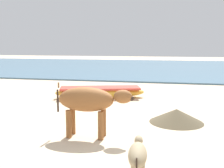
# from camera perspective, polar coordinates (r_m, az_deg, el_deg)

# --- Properties ---
(ground) EXTENTS (80.00, 80.00, 0.00)m
(ground) POSITION_cam_1_polar(r_m,az_deg,el_deg) (6.49, 1.39, -9.49)
(ground) COLOR beige
(sea_water) EXTENTS (60.00, 20.00, 0.08)m
(sea_water) POSITION_cam_1_polar(r_m,az_deg,el_deg) (24.08, 9.61, 3.57)
(sea_water) COLOR slate
(sea_water) RESTS_ON ground
(fishing_boat_2) EXTENTS (3.44, 1.78, 0.61)m
(fishing_boat_2) POSITION_cam_1_polar(r_m,az_deg,el_deg) (10.12, -2.53, -1.69)
(fishing_boat_2) COLOR gold
(fishing_boat_2) RESTS_ON ground
(cow_adult_brown) EXTENTS (1.69, 0.52, 1.09)m
(cow_adult_brown) POSITION_cam_1_polar(r_m,az_deg,el_deg) (5.78, -4.96, -3.69)
(cow_adult_brown) COLOR brown
(cow_adult_brown) RESTS_ON ground
(calf_far_dun) EXTENTS (0.32, 0.93, 0.60)m
(calf_far_dun) POSITION_cam_1_polar(r_m,az_deg,el_deg) (3.95, 5.45, -14.82)
(calf_far_dun) COLOR tan
(calf_far_dun) RESTS_ON ground
(debris_pile_0) EXTENTS (1.96, 1.96, 0.35)m
(debris_pile_0) POSITION_cam_1_polar(r_m,az_deg,el_deg) (7.16, 13.47, -6.53)
(debris_pile_0) COLOR brown
(debris_pile_0) RESTS_ON ground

